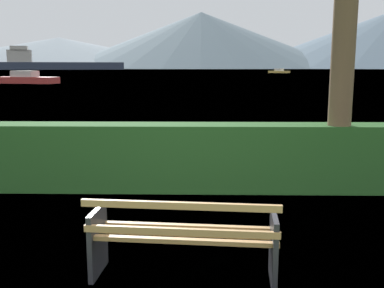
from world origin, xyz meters
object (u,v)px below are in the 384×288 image
(fishing_boat_near, at_px, (279,71))
(tender_far, at_px, (25,79))
(park_bench, at_px, (183,238))
(cargo_ship_large, at_px, (52,63))

(fishing_boat_near, relative_size, tender_far, 0.80)
(fishing_boat_near, bearing_deg, tender_far, -116.83)
(park_bench, bearing_deg, tender_far, 112.92)
(cargo_ship_large, distance_m, fishing_boat_near, 212.49)
(tender_far, bearing_deg, fishing_boat_near, 63.17)
(fishing_boat_near, distance_m, tender_far, 106.82)
(cargo_ship_large, relative_size, fishing_boat_near, 12.25)
(park_bench, bearing_deg, fishing_boat_near, 79.89)
(cargo_ship_large, relative_size, tender_far, 9.85)
(fishing_boat_near, bearing_deg, park_bench, -100.11)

